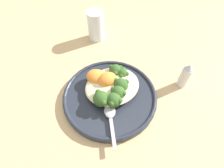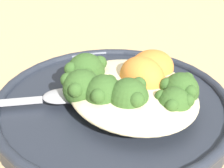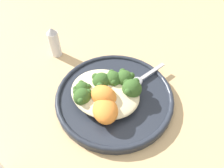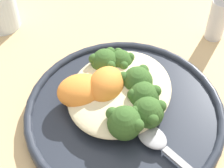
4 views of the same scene
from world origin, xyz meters
name	(u,v)px [view 1 (image 1 of 4)]	position (x,y,z in m)	size (l,w,h in m)	color
ground_plane	(112,97)	(0.00, 0.00, 0.00)	(4.00, 4.00, 0.00)	tan
plate	(109,95)	(0.01, 0.00, 0.01)	(0.27, 0.27, 0.02)	#232833
quinoa_mound	(112,86)	(-0.01, -0.02, 0.03)	(0.16, 0.14, 0.02)	beige
broccoli_stalk_0	(101,97)	(0.04, 0.01, 0.04)	(0.06, 0.10, 0.04)	#9EBC66
broccoli_stalk_1	(112,98)	(0.01, 0.03, 0.04)	(0.04, 0.11, 0.04)	#9EBC66
broccoli_stalk_2	(116,92)	(-0.01, 0.01, 0.04)	(0.05, 0.09, 0.04)	#9EBC66
broccoli_stalk_3	(118,85)	(-0.02, -0.01, 0.04)	(0.09, 0.08, 0.04)	#9EBC66
broccoli_stalk_4	(117,77)	(-0.03, -0.04, 0.04)	(0.11, 0.03, 0.03)	#9EBC66
broccoli_stalk_5	(114,72)	(-0.03, -0.06, 0.04)	(0.09, 0.05, 0.04)	#9EBC66
sweet_potato_chunk_0	(97,77)	(0.02, -0.06, 0.04)	(0.07, 0.05, 0.04)	orange
sweet_potato_chunk_1	(106,81)	(0.00, -0.03, 0.04)	(0.06, 0.05, 0.05)	orange
spoon	(110,115)	(0.04, 0.06, 0.03)	(0.06, 0.12, 0.01)	#A3A3A8
water_glass	(96,26)	(-0.06, -0.28, 0.05)	(0.06, 0.06, 0.11)	silver
salt_shaker	(185,76)	(-0.21, 0.05, 0.04)	(0.03, 0.03, 0.09)	silver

